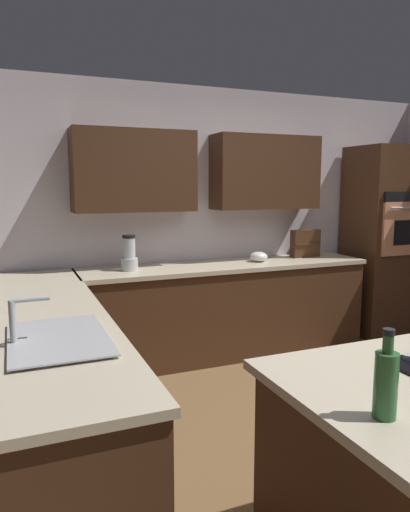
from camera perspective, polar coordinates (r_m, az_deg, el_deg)
The scene contains 12 objects.
ground_plane at distance 3.50m, azimuth 16.86°, elevation -19.97°, with size 14.00×14.00×0.00m, color brown.
wall_back at distance 4.81m, azimuth 1.33°, elevation 5.84°, with size 6.00×0.44×2.60m.
lower_cabinets_back at distance 4.66m, azimuth 2.57°, elevation -6.65°, with size 2.80×0.60×0.86m, color #472B19.
countertop_back at distance 4.56m, azimuth 2.60°, elevation -1.19°, with size 2.84×0.64×0.04m, color beige.
lower_cabinets_side at distance 3.15m, azimuth -17.91°, elevation -14.66°, with size 0.60×2.90×0.86m, color #472B19.
countertop_side at distance 3.01m, azimuth -18.30°, elevation -6.74°, with size 0.64×2.94×0.04m, color beige.
wall_oven at distance 5.63m, azimuth 20.93°, elevation 1.72°, with size 0.80×0.66×2.06m.
sink_unit at distance 2.43m, azimuth -17.49°, elevation -9.42°, with size 0.46×0.70×0.23m.
blender at distance 4.23m, azimuth -9.14°, elevation 0.08°, with size 0.15×0.15×0.32m.
mixing_bowl at distance 4.70m, azimuth 6.48°, elevation -0.08°, with size 0.18×0.18×0.10m, color white.
spice_rack at distance 5.07m, azimuth 12.01°, elevation 1.49°, with size 0.31×0.11×0.29m.
oil_bottle at distance 1.68m, azimuth 21.00°, elevation -14.05°, with size 0.08×0.08×0.30m.
Camera 1 is at (2.00, 2.35, 1.65)m, focal length 33.13 mm.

